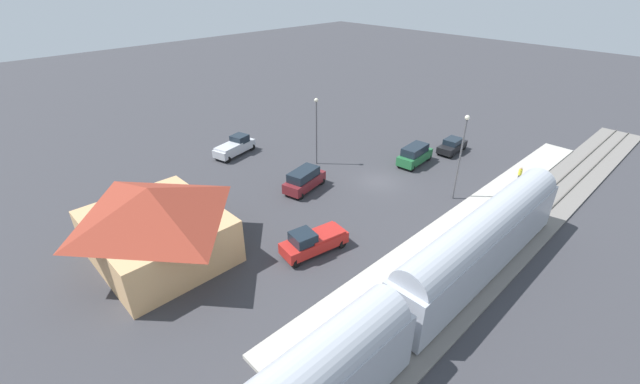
{
  "coord_description": "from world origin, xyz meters",
  "views": [
    {
      "loc": [
        -22.92,
        30.8,
        19.94
      ],
      "look_at": [
        1.46,
        7.24,
        1.0
      ],
      "focal_mm": 22.81,
      "sensor_mm": 36.0,
      "label": 1
    }
  ],
  "objects": [
    {
      "name": "pickup_silver",
      "position": [
        16.56,
        6.81,
        1.03
      ],
      "size": [
        3.2,
        5.71,
        2.14
      ],
      "color": "silver",
      "rests_on": "ground"
    },
    {
      "name": "platform",
      "position": [
        -10.0,
        0.0,
        0.15
      ],
      "size": [
        3.2,
        46.0,
        0.3
      ],
      "color": "#B7B2A8",
      "rests_on": "ground"
    },
    {
      "name": "railway_track",
      "position": [
        -14.0,
        0.0,
        0.09
      ],
      "size": [
        4.8,
        70.0,
        0.3
      ],
      "color": "slate",
      "rests_on": "ground"
    },
    {
      "name": "suv_green",
      "position": [
        0.06,
        -6.41,
        1.15
      ],
      "size": [
        2.39,
        5.06,
        2.22
      ],
      "color": "#236638",
      "rests_on": "ground"
    },
    {
      "name": "light_pole_lot_center",
      "position": [
        7.86,
        1.6,
        4.82
      ],
      "size": [
        0.44,
        0.44,
        7.65
      ],
      "color": "#515156",
      "rests_on": "ground"
    },
    {
      "name": "ground_plane",
      "position": [
        0.0,
        0.0,
        0.0
      ],
      "size": [
        200.0,
        200.0,
        0.0
      ],
      "primitive_type": "plane",
      "color": "#38383D"
    },
    {
      "name": "pedestrian_on_platform",
      "position": [
        -10.38,
        -9.86,
        1.28
      ],
      "size": [
        0.36,
        0.36,
        1.71
      ],
      "color": "#333338",
      "rests_on": "platform"
    },
    {
      "name": "pickup_red",
      "position": [
        -3.89,
        13.17,
        1.03
      ],
      "size": [
        2.84,
        5.65,
        2.14
      ],
      "color": "red",
      "rests_on": "ground"
    },
    {
      "name": "suv_maroon",
      "position": [
        4.23,
        6.77,
        1.15
      ],
      "size": [
        2.96,
        5.21,
        2.22
      ],
      "color": "maroon",
      "rests_on": "ground"
    },
    {
      "name": "station_building",
      "position": [
        4.0,
        22.0,
        3.14
      ],
      "size": [
        11.01,
        9.51,
        6.05
      ],
      "color": "tan",
      "rests_on": "ground"
    },
    {
      "name": "sedan_black",
      "position": [
        -1.2,
        -12.51,
        0.88
      ],
      "size": [
        2.12,
        4.61,
        1.74
      ],
      "color": "black",
      "rests_on": "ground"
    },
    {
      "name": "light_pole_near_platform",
      "position": [
        -7.2,
        -2.47,
        5.25
      ],
      "size": [
        0.44,
        0.44,
        8.45
      ],
      "color": "#515156",
      "rests_on": "ground"
    }
  ]
}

